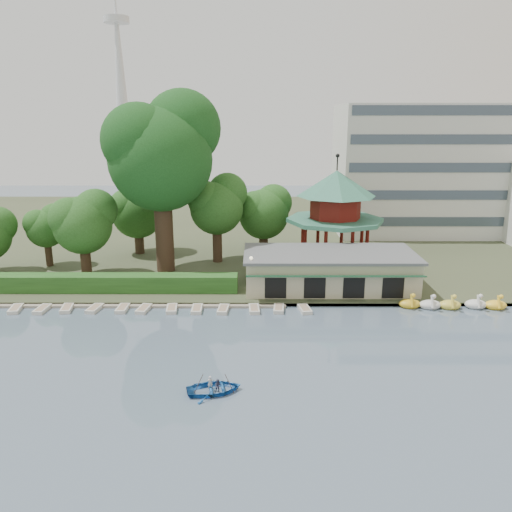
{
  "coord_description": "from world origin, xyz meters",
  "views": [
    {
      "loc": [
        2.07,
        -30.17,
        18.39
      ],
      "look_at": [
        2.0,
        18.0,
        5.0
      ],
      "focal_mm": 35.0,
      "sensor_mm": 36.0,
      "label": 1
    }
  ],
  "objects_px": {
    "dock": "(118,304)",
    "big_tree": "(162,150)",
    "boathouse": "(329,269)",
    "pavilion": "(335,207)",
    "rowboat_with_passengers": "(214,385)"
  },
  "relations": [
    {
      "from": "pavilion",
      "to": "boathouse",
      "type": "bearing_deg",
      "value": -101.28
    },
    {
      "from": "pavilion",
      "to": "big_tree",
      "type": "relative_size",
      "value": 0.63
    },
    {
      "from": "dock",
      "to": "pavilion",
      "type": "bearing_deg",
      "value": 31.66
    },
    {
      "from": "dock",
      "to": "rowboat_with_passengers",
      "type": "height_order",
      "value": "rowboat_with_passengers"
    },
    {
      "from": "dock",
      "to": "pavilion",
      "type": "xyz_separation_m",
      "value": [
        24.0,
        14.8,
        7.36
      ]
    },
    {
      "from": "boathouse",
      "to": "big_tree",
      "type": "xyz_separation_m",
      "value": [
        -18.84,
        6.22,
        12.49
      ]
    },
    {
      "from": "dock",
      "to": "pavilion",
      "type": "relative_size",
      "value": 2.52
    },
    {
      "from": "pavilion",
      "to": "rowboat_with_passengers",
      "type": "distance_m",
      "value": 34.62
    },
    {
      "from": "big_tree",
      "to": "rowboat_with_passengers",
      "type": "relative_size",
      "value": 3.55
    },
    {
      "from": "big_tree",
      "to": "rowboat_with_passengers",
      "type": "xyz_separation_m",
      "value": [
        7.97,
        -27.57,
        -14.31
      ]
    },
    {
      "from": "boathouse",
      "to": "dock",
      "type": "bearing_deg",
      "value": -167.76
    },
    {
      "from": "big_tree",
      "to": "pavilion",
      "type": "bearing_deg",
      "value": 10.35
    },
    {
      "from": "dock",
      "to": "big_tree",
      "type": "bearing_deg",
      "value": 73.95
    },
    {
      "from": "rowboat_with_passengers",
      "to": "pavilion",
      "type": "bearing_deg",
      "value": 67.7
    },
    {
      "from": "boathouse",
      "to": "rowboat_with_passengers",
      "type": "xyz_separation_m",
      "value": [
        -10.87,
        -21.35,
        -1.82
      ]
    }
  ]
}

